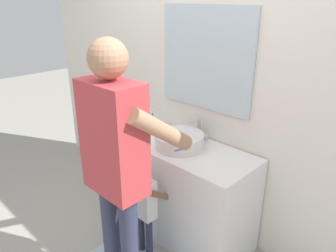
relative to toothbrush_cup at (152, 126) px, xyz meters
name	(u,v)px	position (x,y,z in m)	size (l,w,h in m)	color
ground_plane	(156,246)	(0.38, -0.34, -0.88)	(14.00, 14.00, 0.00)	#9E998E
back_wall	(208,75)	(0.38, 0.28, 0.47)	(4.40, 0.10, 2.70)	silver
vanity_cabinet	(180,190)	(0.38, -0.04, -0.47)	(1.25, 0.54, 0.83)	white
sink_basin	(179,140)	(0.38, -0.06, 0.00)	(0.39, 0.39, 0.11)	silver
faucet	(198,129)	(0.38, 0.18, 0.03)	(0.18, 0.14, 0.18)	#B7BABF
toothbrush_cup	(152,126)	(0.00, 0.00, 0.00)	(0.07, 0.07, 0.21)	silver
child_toddler	(145,203)	(0.38, -0.44, -0.40)	(0.25, 0.25, 0.81)	#2D334C
adult_parent	(117,154)	(0.49, -0.75, 0.17)	(0.54, 0.57, 1.75)	#2D334C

